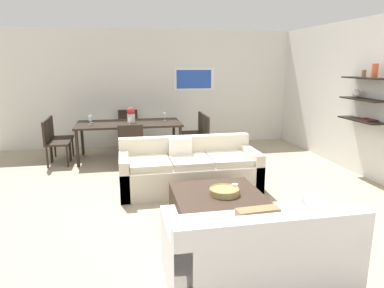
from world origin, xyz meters
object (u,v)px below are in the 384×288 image
object	(u,v)px
dining_chair_right_far	(196,130)
dining_chair_left_far	(57,135)
candle_jar	(235,187)
dining_chair_left_near	(53,140)
wine_glass_right_far	(165,115)
decorative_bowl	(224,191)
wine_glass_foot	(129,120)
dining_chair_foot	(131,144)
centerpiece_vase	(131,115)
dining_table	(129,126)
dining_chair_right_near	(201,134)
wine_glass_left_far	(91,117)
loveseat_white	(257,252)
dining_chair_head	(128,127)
coffee_table	(218,208)
wine_glass_left_near	(90,118)
sofa_beige	(189,170)

from	to	relation	value
dining_chair_right_far	dining_chair_left_far	bearing A→B (deg)	180.00
candle_jar	dining_chair_left_near	world-z (taller)	dining_chair_left_near
wine_glass_right_far	dining_chair_left_near	bearing A→B (deg)	-170.86
dining_chair_left_near	decorative_bowl	bearing A→B (deg)	-50.87
dining_chair_left_near	wine_glass_foot	size ratio (longest dim) A/B	5.33
dining_chair_foot	centerpiece_vase	world-z (taller)	centerpiece_vase
candle_jar	dining_chair_left_far	world-z (taller)	dining_chair_left_far
dining_table	wine_glass_foot	xyz separation A→B (m)	(0.00, -0.45, 0.18)
dining_table	dining_chair_right_near	bearing A→B (deg)	-8.95
wine_glass_left_far	centerpiece_vase	size ratio (longest dim) A/B	0.53
dining_chair_right_near	wine_glass_left_far	bearing A→B (deg)	170.86
dining_chair_right_near	wine_glass_right_far	distance (m)	0.87
decorative_bowl	wine_glass_left_far	bearing A→B (deg)	117.69
dining_chair_left_near	dining_chair_right_near	world-z (taller)	same
loveseat_white	centerpiece_vase	world-z (taller)	centerpiece_vase
dining_chair_foot	dining_chair_right_far	xyz separation A→B (m)	(1.46, 1.15, 0.00)
dining_chair_left_far	wine_glass_right_far	world-z (taller)	wine_glass_right_far
loveseat_white	dining_chair_left_near	xyz separation A→B (m)	(-2.46, 4.27, 0.21)
dining_chair_left_far	dining_chair_head	distance (m)	1.61
dining_chair_left_far	centerpiece_vase	world-z (taller)	centerpiece_vase
dining_chair_left_far	wine_glass_foot	xyz separation A→B (m)	(1.46, -0.68, 0.36)
coffee_table	dining_chair_left_far	world-z (taller)	dining_chair_left_far
candle_jar	wine_glass_right_far	world-z (taller)	wine_glass_right_far
wine_glass_left_near	candle_jar	bearing A→B (deg)	-57.50
candle_jar	dining_chair_foot	bearing A→B (deg)	117.85
decorative_bowl	dining_chair_right_far	world-z (taller)	dining_chair_right_far
sofa_beige	wine_glass_left_far	size ratio (longest dim) A/B	12.99
sofa_beige	dining_table	size ratio (longest dim) A/B	1.02
loveseat_white	dining_chair_right_far	bearing A→B (deg)	84.58
wine_glass_left_near	coffee_table	bearing A→B (deg)	-61.00
dining_chair_head	dining_chair_left_near	bearing A→B (deg)	-141.80
dining_table	dining_chair_foot	world-z (taller)	dining_chair_foot
dining_chair_left_near	dining_chair_head	xyz separation A→B (m)	(1.46, 1.15, 0.00)
coffee_table	wine_glass_foot	world-z (taller)	wine_glass_foot
wine_glass_left_far	wine_glass_right_far	size ratio (longest dim) A/B	0.99
dining_chair_left_far	dining_table	bearing A→B (deg)	-8.95
dining_chair_head	dining_chair_right_near	bearing A→B (deg)	-38.20
candle_jar	dining_chair_head	xyz separation A→B (m)	(-1.22, 4.13, 0.08)
dining_chair_head	wine_glass_foot	distance (m)	1.41
dining_chair_left_near	dining_chair_left_far	distance (m)	0.46
decorative_bowl	centerpiece_vase	xyz separation A→B (m)	(-1.00, 3.35, 0.48)
dining_chair_left_near	centerpiece_vase	world-z (taller)	centerpiece_vase
decorative_bowl	wine_glass_right_far	distance (m)	3.48
dining_chair_head	wine_glass_right_far	world-z (taller)	wine_glass_right_far
sofa_beige	dining_chair_right_far	bearing A→B (deg)	75.15
coffee_table	wine_glass_left_far	size ratio (longest dim) A/B	6.56
centerpiece_vase	dining_chair_foot	bearing A→B (deg)	-92.92
wine_glass_left_near	centerpiece_vase	bearing A→B (deg)	11.76
wine_glass_left_near	dining_chair_right_near	bearing A→B (deg)	-2.67
coffee_table	dining_chair_foot	bearing A→B (deg)	112.78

